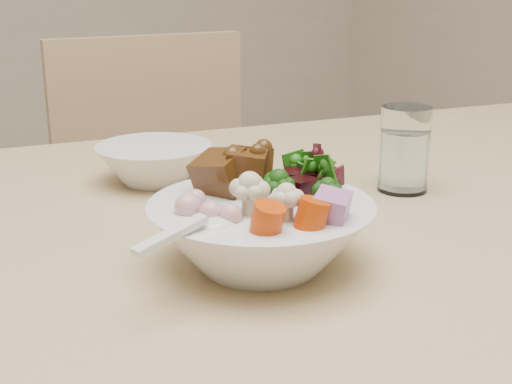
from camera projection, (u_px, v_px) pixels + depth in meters
dining_table at (441, 260)px, 0.86m from camera, size 1.74×1.17×0.76m
chair_far at (171, 234)px, 1.45m from camera, size 0.45×0.45×0.88m
food_bowl at (262, 229)px, 0.65m from camera, size 0.21×0.21×0.11m
soup_spoon at (204, 228)px, 0.58m from camera, size 0.10×0.04×0.02m
water_glass at (404, 153)px, 0.86m from camera, size 0.06×0.06×0.10m
side_bowl at (154, 164)px, 0.90m from camera, size 0.15×0.15×0.05m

